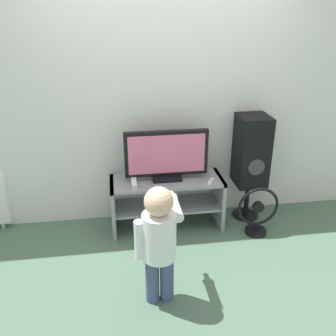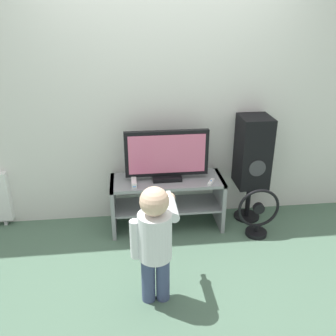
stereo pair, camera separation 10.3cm
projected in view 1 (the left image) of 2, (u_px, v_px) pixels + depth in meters
ground_plane at (170, 237)px, 3.66m from camera, size 16.00×16.00×0.00m
wall_back at (162, 94)px, 3.59m from camera, size 10.00×0.06×2.60m
tv_stand at (167, 196)px, 3.71m from camera, size 1.10×0.42×0.53m
television at (166, 156)px, 3.56m from camera, size 0.80×0.20×0.49m
game_console at (134, 183)px, 3.52m from camera, size 0.05×0.19×0.05m
remote_primary at (211, 181)px, 3.57m from camera, size 0.09×0.13×0.03m
child at (159, 236)px, 2.68m from camera, size 0.37×0.53×0.96m
speaker_tower at (251, 153)px, 3.74m from camera, size 0.30×0.34×1.11m
floor_fan at (258, 213)px, 3.64m from camera, size 0.41×0.21×0.50m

